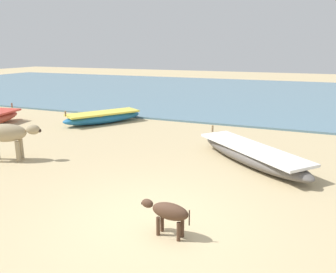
% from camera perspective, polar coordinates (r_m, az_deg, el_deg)
% --- Properties ---
extents(ground, '(80.00, 80.00, 0.00)m').
position_cam_1_polar(ground, '(6.28, -2.59, -14.01)').
color(ground, tan).
extents(sea_water, '(60.00, 20.00, 0.08)m').
position_cam_1_polar(sea_water, '(23.38, 16.44, 6.77)').
color(sea_water, slate).
rests_on(sea_water, ground).
extents(fishing_boat_2, '(2.63, 3.31, 0.66)m').
position_cam_1_polar(fishing_boat_2, '(14.23, -10.87, 3.23)').
color(fishing_boat_2, '#1E669E').
rests_on(fishing_boat_2, ground).
extents(fishing_boat_3, '(3.70, 3.41, 0.67)m').
position_cam_1_polar(fishing_boat_3, '(9.34, 13.85, -2.94)').
color(fishing_boat_3, '#5B5651').
rests_on(fishing_boat_3, ground).
extents(cow_adult_dun, '(1.52, 0.94, 1.03)m').
position_cam_1_polar(cow_adult_dun, '(10.18, -25.37, 0.34)').
color(cow_adult_dun, tan).
rests_on(cow_adult_dun, ground).
extents(calf_far_dark, '(0.90, 0.32, 0.58)m').
position_cam_1_polar(calf_far_dark, '(5.66, 0.06, -12.62)').
color(calf_far_dark, '#4C3323').
rests_on(calf_far_dark, ground).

